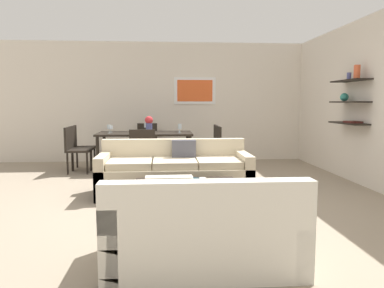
{
  "coord_description": "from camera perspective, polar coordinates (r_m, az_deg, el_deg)",
  "views": [
    {
      "loc": [
        -0.19,
        -5.06,
        1.34
      ],
      "look_at": [
        0.2,
        0.2,
        0.75
      ],
      "focal_mm": 34.75,
      "sensor_mm": 36.0,
      "label": 1
    }
  ],
  "objects": [
    {
      "name": "ground_plane",
      "position": [
        5.24,
        -2.07,
        -8.44
      ],
      "size": [
        18.0,
        18.0,
        0.0
      ],
      "primitive_type": "plane",
      "color": "gray"
    },
    {
      "name": "back_wall_unit",
      "position": [
        8.61,
        -1.0,
        6.45
      ],
      "size": [
        8.4,
        0.09,
        2.7
      ],
      "color": "silver",
      "rests_on": "ground"
    },
    {
      "name": "right_wall_shelf_unit",
      "position": [
        6.52,
        25.44,
        5.86
      ],
      "size": [
        0.34,
        8.2,
        2.7
      ],
      "color": "silver",
      "rests_on": "ground"
    },
    {
      "name": "sofa_beige",
      "position": [
        5.5,
        -2.68,
        -4.61
      ],
      "size": [
        2.19,
        0.9,
        0.78
      ],
      "color": "beige",
      "rests_on": "ground"
    },
    {
      "name": "loveseat_white",
      "position": [
        3.13,
        1.59,
        -13.13
      ],
      "size": [
        1.56,
        0.9,
        0.78
      ],
      "color": "silver",
      "rests_on": "ground"
    },
    {
      "name": "coffee_table",
      "position": [
        4.34,
        -0.76,
        -8.97
      ],
      "size": [
        1.24,
        1.07,
        0.38
      ],
      "color": "black",
      "rests_on": "ground"
    },
    {
      "name": "decorative_bowl",
      "position": [
        4.23,
        0.09,
        -6.12
      ],
      "size": [
        0.37,
        0.37,
        0.08
      ],
      "color": "navy",
      "rests_on": "coffee_table"
    },
    {
      "name": "candle_jar",
      "position": [
        4.39,
        1.65,
        -5.71
      ],
      "size": [
        0.08,
        0.08,
        0.08
      ],
      "primitive_type": "cylinder",
      "color": "silver",
      "rests_on": "coffee_table"
    },
    {
      "name": "dining_table",
      "position": [
        7.42,
        -7.22,
        1.22
      ],
      "size": [
        1.85,
        0.9,
        0.75
      ],
      "color": "black",
      "rests_on": "ground"
    },
    {
      "name": "dining_chair_foot",
      "position": [
        6.58,
        -7.57,
        -0.97
      ],
      "size": [
        0.44,
        0.44,
        0.88
      ],
      "color": "black",
      "rests_on": "ground"
    },
    {
      "name": "dining_chair_left_far",
      "position": [
        7.82,
        -16.93,
        -0.04
      ],
      "size": [
        0.44,
        0.44,
        0.88
      ],
      "color": "black",
      "rests_on": "ground"
    },
    {
      "name": "dining_chair_left_near",
      "position": [
        7.42,
        -17.61,
        -0.39
      ],
      "size": [
        0.44,
        0.44,
        0.88
      ],
      "color": "black",
      "rests_on": "ground"
    },
    {
      "name": "dining_chair_right_near",
      "position": [
        7.29,
        3.24,
        -0.22
      ],
      "size": [
        0.44,
        0.44,
        0.88
      ],
      "color": "black",
      "rests_on": "ground"
    },
    {
      "name": "dining_chair_right_far",
      "position": [
        7.69,
        2.85,
        0.12
      ],
      "size": [
        0.44,
        0.44,
        0.88
      ],
      "color": "black",
      "rests_on": "ground"
    },
    {
      "name": "dining_chair_head",
      "position": [
        8.29,
        -6.9,
        0.54
      ],
      "size": [
        0.44,
        0.44,
        0.88
      ],
      "color": "black",
      "rests_on": "ground"
    },
    {
      "name": "wine_glass_left_far",
      "position": [
        7.58,
        -12.38,
        2.49
      ],
      "size": [
        0.08,
        0.08,
        0.14
      ],
      "color": "silver",
      "rests_on": "dining_table"
    },
    {
      "name": "wine_glass_right_near",
      "position": [
        7.29,
        -1.89,
        2.69
      ],
      "size": [
        0.07,
        0.07,
        0.18
      ],
      "color": "silver",
      "rests_on": "dining_table"
    },
    {
      "name": "wine_glass_head",
      "position": [
        7.79,
        -7.09,
        2.84
      ],
      "size": [
        0.08,
        0.08,
        0.17
      ],
      "color": "silver",
      "rests_on": "dining_table"
    },
    {
      "name": "wine_glass_right_far",
      "position": [
        7.51,
        -1.96,
        2.6
      ],
      "size": [
        0.06,
        0.06,
        0.14
      ],
      "color": "silver",
      "rests_on": "dining_table"
    },
    {
      "name": "wine_glass_left_near",
      "position": [
        7.36,
        -12.62,
        2.55
      ],
      "size": [
        0.07,
        0.07,
        0.17
      ],
      "color": "silver",
      "rests_on": "dining_table"
    },
    {
      "name": "centerpiece_vase",
      "position": [
        7.41,
        -6.63,
        3.16
      ],
      "size": [
        0.16,
        0.16,
        0.33
      ],
      "color": "#4C518C",
      "rests_on": "dining_table"
    }
  ]
}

